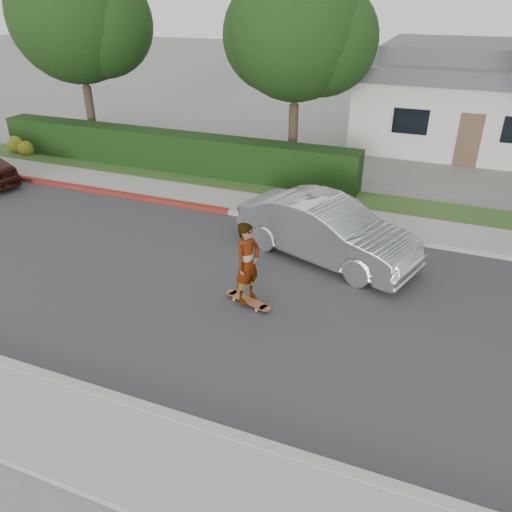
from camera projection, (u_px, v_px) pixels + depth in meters
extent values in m
plane|color=slate|center=(128.00, 267.00, 12.84)|extent=(120.00, 120.00, 0.00)
cube|color=#2D2D30|center=(128.00, 267.00, 12.84)|extent=(60.00, 8.00, 0.01)
cube|color=#9E9E99|center=(2.00, 363.00, 9.45)|extent=(60.00, 0.20, 0.15)
cube|color=#9E9E99|center=(201.00, 207.00, 16.16)|extent=(60.00, 0.20, 0.15)
cube|color=maroon|center=(76.00, 187.00, 17.79)|extent=(12.00, 0.21, 0.15)
cube|color=gray|center=(213.00, 198.00, 16.90)|extent=(60.00, 1.60, 0.12)
cube|color=#2D4C1E|center=(232.00, 183.00, 18.22)|extent=(60.00, 1.60, 0.10)
cube|color=black|center=(168.00, 151.00, 19.35)|extent=(15.00, 1.00, 1.50)
sphere|color=#2D4C19|center=(19.00, 145.00, 21.56)|extent=(0.90, 0.90, 0.90)
sphere|color=#2D4C19|center=(26.00, 149.00, 21.22)|extent=(0.70, 0.70, 0.70)
cylinder|color=#33261C|center=(92.00, 119.00, 21.60)|extent=(0.36, 0.36, 2.70)
cylinder|color=#33261C|center=(84.00, 69.00, 20.64)|extent=(0.24, 0.24, 2.25)
sphere|color=black|center=(76.00, 15.00, 19.67)|extent=(5.20, 5.20, 5.20)
sphere|color=black|center=(67.00, 20.00, 20.36)|extent=(4.42, 4.42, 4.42)
sphere|color=black|center=(100.00, 24.00, 19.77)|extent=(4.16, 4.16, 4.16)
cylinder|color=#33261C|center=(293.00, 138.00, 19.12)|extent=(0.36, 0.36, 2.52)
cylinder|color=#33261C|center=(295.00, 87.00, 18.23)|extent=(0.24, 0.24, 2.10)
sphere|color=black|center=(297.00, 31.00, 17.33)|extent=(4.80, 4.80, 4.80)
sphere|color=black|center=(279.00, 35.00, 18.01)|extent=(4.08, 4.08, 4.08)
sphere|color=black|center=(324.00, 40.00, 17.42)|extent=(3.84, 3.84, 3.84)
cube|color=beige|center=(477.00, 109.00, 22.62)|extent=(10.00, 8.00, 3.00)
cube|color=#4C4C51|center=(486.00, 67.00, 21.77)|extent=(10.60, 8.60, 0.60)
cube|color=#4C4C51|center=(489.00, 52.00, 21.48)|extent=(8.40, 6.40, 0.80)
cube|color=black|center=(410.00, 121.00, 20.10)|extent=(1.40, 0.06, 1.00)
cube|color=brown|center=(468.00, 141.00, 19.61)|extent=(0.90, 0.06, 2.10)
cylinder|color=gold|center=(234.00, 299.00, 11.44)|extent=(0.08, 0.06, 0.07)
cylinder|color=gold|center=(240.00, 296.00, 11.57)|extent=(0.08, 0.06, 0.07)
cylinder|color=gold|center=(256.00, 310.00, 11.06)|extent=(0.08, 0.06, 0.07)
cylinder|color=gold|center=(262.00, 306.00, 11.19)|extent=(0.08, 0.06, 0.07)
cube|color=silver|center=(237.00, 296.00, 11.48)|extent=(0.12, 0.21, 0.03)
cube|color=silver|center=(259.00, 306.00, 11.10)|extent=(0.12, 0.21, 0.03)
cube|color=brown|center=(248.00, 300.00, 11.28)|extent=(1.03, 0.55, 0.02)
cylinder|color=brown|center=(232.00, 292.00, 11.57)|extent=(0.31, 0.31, 0.02)
cylinder|color=brown|center=(265.00, 308.00, 11.00)|extent=(0.31, 0.31, 0.02)
imported|color=white|center=(248.00, 263.00, 10.83)|extent=(0.64, 0.79, 1.89)
imported|color=silver|center=(327.00, 230.00, 12.95)|extent=(5.15, 3.16, 1.60)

